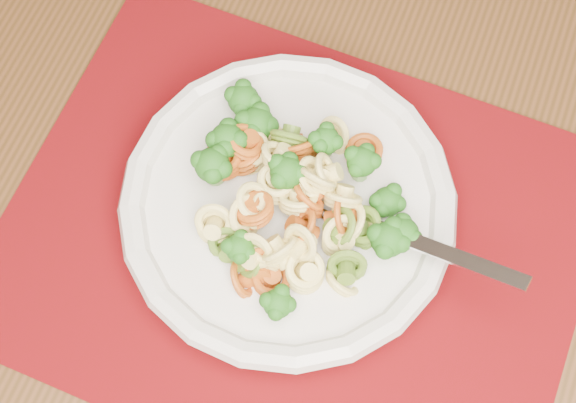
# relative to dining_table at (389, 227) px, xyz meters

# --- Properties ---
(dining_table) EXTENTS (1.45, 1.01, 0.70)m
(dining_table) POSITION_rel_dining_table_xyz_m (0.00, 0.00, 0.00)
(dining_table) COLOR #522F17
(dining_table) RESTS_ON ground
(placemat) EXTENTS (0.47, 0.39, 0.00)m
(placemat) POSITION_rel_dining_table_xyz_m (-0.07, -0.07, 0.10)
(placemat) COLOR #5D040C
(placemat) RESTS_ON dining_table
(pasta_bowl) EXTENTS (0.25, 0.25, 0.05)m
(pasta_bowl) POSITION_rel_dining_table_xyz_m (-0.08, -0.05, 0.13)
(pasta_bowl) COLOR beige
(pasta_bowl) RESTS_ON placemat
(pasta_broccoli_heap) EXTENTS (0.21, 0.21, 0.06)m
(pasta_broccoli_heap) POSITION_rel_dining_table_xyz_m (-0.08, -0.05, 0.14)
(pasta_broccoli_heap) COLOR #E7C972
(pasta_broccoli_heap) RESTS_ON pasta_bowl
(fork) EXTENTS (0.18, 0.07, 0.08)m
(fork) POSITION_rel_dining_table_xyz_m (-0.03, -0.05, 0.14)
(fork) COLOR silver
(fork) RESTS_ON pasta_bowl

